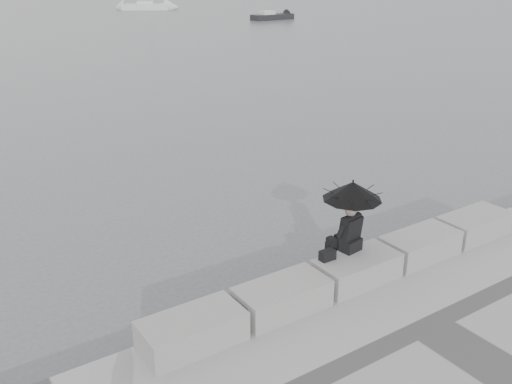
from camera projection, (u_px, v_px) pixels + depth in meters
ground at (338, 293)px, 11.07m from camera, size 360.00×360.00×0.00m
stone_block_far_left at (192, 331)px, 8.69m from camera, size 1.60×0.80×0.50m
stone_block_left at (282, 297)px, 9.57m from camera, size 1.60×0.80×0.50m
stone_block_centre at (357, 269)px, 10.45m from camera, size 1.60×0.80×0.50m
stone_block_right at (420, 246)px, 11.32m from camera, size 1.60×0.80×0.50m
stone_block_far_right at (474, 225)px, 12.20m from camera, size 1.60×0.80×0.50m
seated_person at (352, 201)px, 10.26m from camera, size 1.09×1.09×1.39m
bag at (327, 255)px, 10.23m from camera, size 0.29×0.17×0.19m
sailboat_right at (146, 6)px, 78.47m from camera, size 6.63×5.49×12.90m
small_motorboat at (272, 17)px, 64.87m from camera, size 5.12×1.69×1.10m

